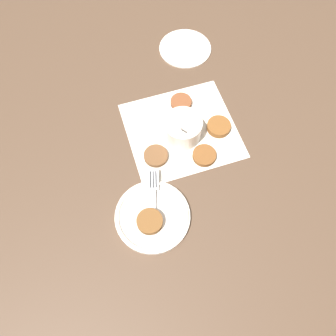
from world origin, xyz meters
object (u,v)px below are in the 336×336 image
Objects in this scene: extra_saucer at (185,48)px; fritter_on_plate at (150,221)px; sauce_bowl at (183,129)px; serving_plate at (153,216)px; fork at (153,190)px.

fritter_on_plate is at bearing -117.01° from extra_saucer.
sauce_bowl reaches higher than serving_plate.
serving_plate is at bearing 56.00° from fritter_on_plate.
fork is at bearing 67.70° from fritter_on_plate.
fork reaches higher than serving_plate.
serving_plate reaches higher than extra_saucer.
sauce_bowl is 0.27m from fritter_on_plate.
fritter_on_plate is 0.38× the size of extra_saucer.
serving_plate is (-0.15, -0.21, -0.02)m from sauce_bowl.
sauce_bowl is 0.33m from extra_saucer.
fork is (0.02, 0.06, 0.01)m from serving_plate.
extra_saucer is (0.24, 0.46, -0.02)m from fork.
extra_saucer is at bearing 62.99° from fritter_on_plate.
extra_saucer is (0.27, 0.53, -0.02)m from fritter_on_plate.
sauce_bowl is 0.26m from serving_plate.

